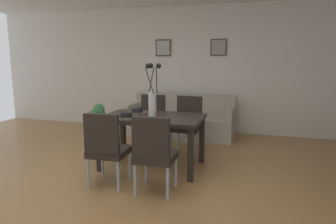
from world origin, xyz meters
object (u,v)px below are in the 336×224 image
dining_chair_near_right (151,119)px  potted_plant (98,118)px  bowl_near_left (126,115)px  framed_picture_left (163,48)px  sofa (181,122)px  framed_picture_center (219,47)px  dining_chair_far_left (154,151)px  dining_chair_near_left (106,146)px  centerpiece_vase (152,96)px  bowl_near_right (137,110)px  dining_chair_far_right (187,121)px  dining_table (153,122)px

dining_chair_near_right → potted_plant: size_ratio=1.37×
bowl_near_left → framed_picture_left: framed_picture_left is taller
sofa → framed_picture_center: bearing=36.7°
bowl_near_left → dining_chair_far_left: bearing=-45.9°
dining_chair_near_left → centerpiece_vase: bearing=70.7°
centerpiece_vase → framed_picture_left: 2.53m
sofa → dining_chair_far_left: bearing=-82.1°
bowl_near_left → bowl_near_right: same height
dining_chair_near_left → dining_chair_far_right: bearing=70.3°
dining_chair_far_right → sofa: bearing=109.8°
dining_chair_far_right → bowl_near_left: size_ratio=5.41×
framed_picture_left → potted_plant: (-1.01, -1.09, -1.38)m
bowl_near_left → dining_chair_near_right: bearing=90.5°
dining_chair_near_right → framed_picture_center: (0.91, 1.51, 1.24)m
bowl_near_right → potted_plant: bowl_near_right is taller
dining_chair_near_right → sofa: size_ratio=0.44×
dining_chair_near_right → bowl_near_left: size_ratio=5.41×
framed_picture_left → framed_picture_center: size_ratio=1.04×
centerpiece_vase → framed_picture_left: bearing=104.0°
dining_chair_far_right → potted_plant: size_ratio=1.37×
dining_table → centerpiece_vase: bearing=55.3°
bowl_near_left → sofa: 2.15m
dining_chair_near_right → framed_picture_left: (-0.26, 1.51, 1.24)m
dining_chair_near_right → dining_chair_far_left: size_ratio=1.00×
dining_table → framed_picture_left: 2.67m
potted_plant → dining_chair_near_right: bearing=-18.7°
dining_chair_far_right → bowl_near_left: bearing=-120.9°
centerpiece_vase → sofa: centerpiece_vase is taller
dining_chair_near_right → dining_chair_far_right: bearing=0.1°
potted_plant → centerpiece_vase: bearing=-38.6°
dining_chair_far_left → framed_picture_center: size_ratio=2.72×
dining_table → dining_chair_near_left: 0.89m
dining_table → dining_chair_far_right: 0.91m
dining_chair_far_left → framed_picture_center: bearing=85.2°
potted_plant → sofa: bearing=21.5°
dining_chair_near_left → framed_picture_left: bearing=95.3°
bowl_near_right → sofa: bearing=81.4°
dining_chair_far_right → framed_picture_left: framed_picture_left is taller
bowl_near_right → framed_picture_center: bearing=67.3°
dining_table → bowl_near_right: (-0.32, 0.20, 0.13)m
dining_table → dining_chair_far_right: (0.31, 0.84, -0.14)m
bowl_near_left → bowl_near_right: 0.40m
dining_chair_far_right → bowl_near_left: 1.25m
dining_chair_far_right → bowl_near_left: (-0.62, -1.05, 0.27)m
dining_chair_far_left → potted_plant: 2.86m
dining_chair_near_left → centerpiece_vase: centerpiece_vase is taller
dining_table → centerpiece_vase: size_ratio=1.90×
bowl_near_right → sofa: (0.25, 1.67, -0.50)m
dining_chair_near_left → dining_chair_far_left: (0.61, -0.02, 0.00)m
dining_chair_far_right → centerpiece_vase: size_ratio=1.25×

